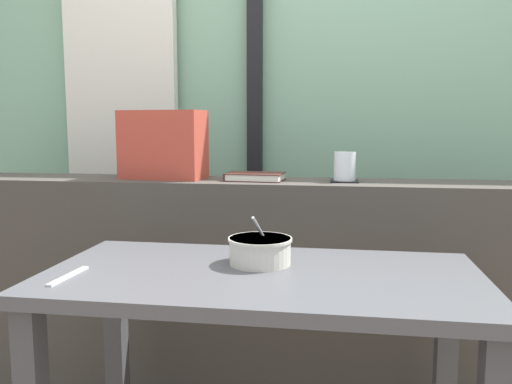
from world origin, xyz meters
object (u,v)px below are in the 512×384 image
Objects in this scene: throw_pillow at (163,145)px; juice_glass at (345,168)px; closed_book at (255,177)px; soup_bowl at (260,251)px; breakfast_table at (262,317)px; fork_utensil at (68,276)px; coaster_square at (344,181)px.

juice_glass is at bearing -0.36° from throw_pillow.
soup_bowl is (0.10, -0.51, -0.16)m from closed_book.
juice_glass is at bearing 0.47° from closed_book.
breakfast_table is at bearing -110.10° from juice_glass.
soup_bowl is 1.05× the size of fork_utensil.
coaster_square is 0.58m from soup_bowl.
juice_glass is 0.47× the size of closed_book.
soup_bowl is (0.45, -0.52, -0.27)m from throw_pillow.
fork_utensil is at bearing -134.19° from juice_glass.
juice_glass is at bearing 69.90° from breakfast_table.
throw_pillow is at bearing 178.87° from closed_book.
coaster_square is 1.01m from fork_utensil.
closed_book reaches higher than breakfast_table.
coaster_square is 0.56× the size of soup_bowl.
breakfast_table is 5.23× the size of closed_book.
throw_pillow reaches higher than coaster_square.
juice_glass is 0.33m from closed_book.
breakfast_table is 3.59× the size of throw_pillow.
throw_pillow is (-0.47, 0.59, 0.43)m from breakfast_table.
coaster_square is at bearing 65.62° from soup_bowl.
breakfast_table is at bearing -79.01° from closed_book.
throw_pillow reaches higher than juice_glass.
juice_glass reaches higher than coaster_square.
coaster_square is at bearing 49.08° from fork_utensil.
soup_bowl is 0.51m from fork_utensil.
throw_pillow is at bearing 131.24° from soup_bowl.
juice_glass reaches higher than soup_bowl.
coaster_square reaches higher than soup_bowl.
soup_bowl is at bearing -114.38° from juice_glass.
fork_utensil is at bearing -165.33° from breakfast_table.
juice_glass is at bearing -116.57° from coaster_square.
closed_book is 0.69× the size of throw_pillow.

